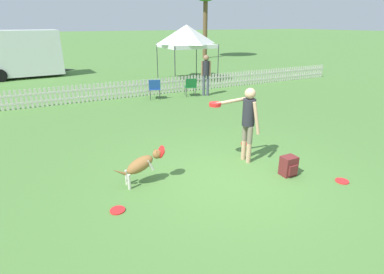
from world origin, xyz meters
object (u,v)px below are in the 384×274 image
object	(u,v)px
folding_chair_blue_left	(191,86)
equipment_trailer	(10,54)
handler_person	(246,116)
leaping_dog	(142,164)
folding_chair_center	(155,87)
backpack_on_grass	(289,166)
canopy_tent_main	(187,36)
spectator_standing	(206,71)
frisbee_near_dog	(118,210)
frisbee_near_handler	(342,181)
frisbee_midfield	(246,144)

from	to	relation	value
folding_chair_blue_left	equipment_trailer	world-z (taller)	equipment_trailer
handler_person	leaping_dog	bearing A→B (deg)	90.29
folding_chair_center	backpack_on_grass	bearing A→B (deg)	110.72
folding_chair_center	canopy_tent_main	size ratio (longest dim) A/B	0.29
folding_chair_blue_left	spectator_standing	xyz separation A→B (m)	(0.66, -0.16, 0.59)
frisbee_near_dog	folding_chair_center	size ratio (longest dim) A/B	0.31
equipment_trailer	frisbee_near_handler	bearing A→B (deg)	-73.23
folding_chair_center	spectator_standing	distance (m)	2.33
folding_chair_blue_left	frisbee_midfield	bearing A→B (deg)	94.27
frisbee_near_handler	frisbee_near_dog	size ratio (longest dim) A/B	1.00
frisbee_near_handler	frisbee_midfield	xyz separation A→B (m)	(-0.54, 2.51, 0.00)
folding_chair_center	canopy_tent_main	bearing A→B (deg)	-113.30
folding_chair_center	leaping_dog	bearing A→B (deg)	87.25
handler_person	frisbee_near_handler	size ratio (longest dim) A/B	6.62
leaping_dog	equipment_trailer	distance (m)	15.36
frisbee_near_handler	frisbee_midfield	world-z (taller)	same
frisbee_near_handler	frisbee_near_dog	xyz separation A→B (m)	(-4.31, 1.04, 0.00)
leaping_dog	frisbee_midfield	bearing A→B (deg)	105.31
frisbee_midfield	equipment_trailer	world-z (taller)	equipment_trailer
folding_chair_blue_left	spectator_standing	bearing A→B (deg)	-177.49
leaping_dog	frisbee_near_dog	distance (m)	1.08
frisbee_near_dog	equipment_trailer	distance (m)	15.98
canopy_tent_main	folding_chair_blue_left	bearing A→B (deg)	-113.26
leaping_dog	frisbee_near_dog	bearing A→B (deg)	-43.04
folding_chair_blue_left	spectator_standing	size ratio (longest dim) A/B	0.45
folding_chair_blue_left	spectator_standing	world-z (taller)	spectator_standing
handler_person	frisbee_near_handler	world-z (taller)	handler_person
leaping_dog	canopy_tent_main	world-z (taller)	canopy_tent_main
frisbee_near_handler	folding_chair_center	bearing A→B (deg)	96.70
frisbee_near_dog	equipment_trailer	xyz separation A→B (m)	(-2.18, 15.77, 1.37)
handler_person	frisbee_midfield	world-z (taller)	handler_person
leaping_dog	frisbee_near_handler	size ratio (longest dim) A/B	4.16
canopy_tent_main	spectator_standing	distance (m)	4.03
handler_person	backpack_on_grass	bearing A→B (deg)	-155.25
handler_person	spectator_standing	distance (m)	6.72
frisbee_near_handler	equipment_trailer	xyz separation A→B (m)	(-6.49, 16.81, 1.37)
frisbee_near_handler	backpack_on_grass	bearing A→B (deg)	137.32
frisbee_near_handler	spectator_standing	size ratio (longest dim) A/B	0.15
frisbee_midfield	equipment_trailer	bearing A→B (deg)	112.60
equipment_trailer	folding_chair_center	bearing A→B (deg)	-61.40
leaping_dog	backpack_on_grass	xyz separation A→B (m)	(2.84, -1.03, -0.23)
leaping_dog	frisbee_midfield	world-z (taller)	leaping_dog
frisbee_near_handler	folding_chair_center	xyz separation A→B (m)	(-0.97, 8.29, 0.49)
frisbee_near_handler	backpack_on_grass	distance (m)	1.08
leaping_dog	backpack_on_grass	bearing A→B (deg)	71.37
leaping_dog	frisbee_near_handler	xyz separation A→B (m)	(3.62, -1.75, -0.42)
leaping_dog	frisbee_near_handler	world-z (taller)	leaping_dog
frisbee_midfield	folding_chair_blue_left	bearing A→B (deg)	78.44
leaping_dog	canopy_tent_main	distance (m)	11.64
leaping_dog	equipment_trailer	size ratio (longest dim) A/B	0.17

